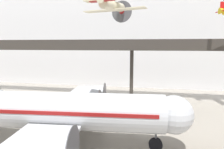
# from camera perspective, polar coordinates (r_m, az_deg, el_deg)

# --- Properties ---
(hangar_back_wall) EXTENTS (140.00, 3.00, 27.67)m
(hangar_back_wall) POSITION_cam_1_polar(r_m,az_deg,el_deg) (48.60, 6.92, 12.86)
(hangar_back_wall) COLOR white
(hangar_back_wall) RESTS_ON ground
(mezzanine_walkway) EXTENTS (110.00, 3.20, 11.04)m
(mezzanine_walkway) POSITION_cam_1_polar(r_m,az_deg,el_deg) (37.72, 5.56, 7.34)
(mezzanine_walkway) COLOR #38332D
(mezzanine_walkway) RESTS_ON ground
(airliner_silver_main) EXTENTS (27.26, 31.14, 10.57)m
(airliner_silver_main) POSITION_cam_1_polar(r_m,az_deg,el_deg) (20.67, -16.62, -9.93)
(airliner_silver_main) COLOR #B7BABF
(airliner_silver_main) RESTS_ON ground
(suspended_plane_cream_biplane) EXTENTS (7.04, 5.84, 8.86)m
(suspended_plane_cream_biplane) POSITION_cam_1_polar(r_m,az_deg,el_deg) (22.15, 0.26, 19.13)
(suspended_plane_cream_biplane) COLOR beige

